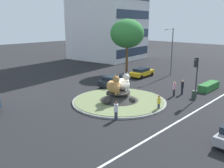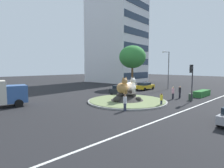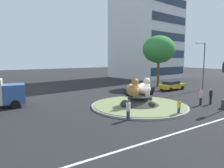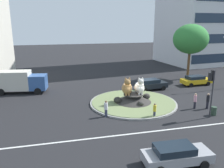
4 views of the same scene
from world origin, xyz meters
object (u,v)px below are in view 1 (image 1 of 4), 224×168
pedestrian_black_shirt (182,87)px  litter_bin (194,94)px  pedestrian_yellow_shirt (159,103)px  hatchback_near_shophouse (142,72)px  traffic_light_mast (196,69)px  broadleaf_tree_behind_island (127,34)px  cat_statue_tabby (114,86)px  streetlight_arm (171,48)px  pedestrian_pink_shirt (174,88)px  parked_car_right (113,81)px  pedestrian_white_shirt (116,110)px  cat_statue_white (124,83)px

pedestrian_black_shirt → litter_bin: size_ratio=2.00×
pedestrian_yellow_shirt → hatchback_near_shophouse: 15.45m
traffic_light_mast → broadleaf_tree_behind_island: size_ratio=0.53×
cat_statue_tabby → streetlight_arm: bearing=111.6°
pedestrian_black_shirt → streetlight_arm: bearing=-52.2°
pedestrian_pink_shirt → pedestrian_black_shirt: bearing=14.8°
broadleaf_tree_behind_island → streetlight_arm: broadleaf_tree_behind_island is taller
traffic_light_mast → parked_car_right: size_ratio=1.07×
hatchback_near_shophouse → pedestrian_black_shirt: bearing=-119.5°
pedestrian_white_shirt → hatchback_near_shophouse: (16.07, 8.92, -0.13)m
cat_statue_white → traffic_light_mast: (5.33, -5.79, 1.60)m
traffic_light_mast → litter_bin: (0.86, 0.34, -3.10)m
pedestrian_pink_shirt → pedestrian_black_shirt: pedestrian_black_shirt is taller
broadleaf_tree_behind_island → pedestrian_yellow_shirt: (-12.47, -14.50, -5.85)m
pedestrian_pink_shirt → hatchback_near_shophouse: 10.84m
cat_statue_tabby → parked_car_right: (5.17, 4.95, -1.16)m
pedestrian_white_shirt → parked_car_right: 11.73m
cat_statue_tabby → traffic_light_mast: traffic_light_mast is taller
cat_statue_tabby → broadleaf_tree_behind_island: broadleaf_tree_behind_island is taller
parked_car_right → cat_statue_white: bearing=-131.2°
pedestrian_white_shirt → litter_bin: (10.97, -2.26, -0.45)m
pedestrian_black_shirt → pedestrian_white_shirt: bearing=87.7°
traffic_light_mast → pedestrian_yellow_shirt: traffic_light_mast is taller
broadleaf_tree_behind_island → hatchback_near_shophouse: bearing=-104.6°
litter_bin → pedestrian_pink_shirt: bearing=111.9°
pedestrian_yellow_shirt → parked_car_right: 10.38m
pedestrian_pink_shirt → streetlight_arm: bearing=61.3°
streetlight_arm → pedestrian_yellow_shirt: bearing=26.6°
traffic_light_mast → pedestrian_yellow_shirt: 6.19m
pedestrian_white_shirt → litter_bin: size_ratio=1.91×
cat_statue_tabby → traffic_light_mast: (6.88, -5.84, 1.58)m
cat_statue_white → litter_bin: size_ratio=2.38×
streetlight_arm → pedestrian_yellow_shirt: 17.82m
parked_car_right → broadleaf_tree_behind_island: bearing=23.6°
cat_statue_white → pedestrian_pink_shirt: size_ratio=1.20×
litter_bin → cat_statue_white: bearing=138.7°
streetlight_arm → litter_bin: 13.27m
streetlight_arm → parked_car_right: 12.55m
pedestrian_yellow_shirt → hatchback_near_shophouse: (11.41, 10.42, -0.05)m
broadleaf_tree_behind_island → hatchback_near_shophouse: 7.25m
pedestrian_black_shirt → hatchback_near_shophouse: bearing=-26.0°
streetlight_arm → pedestrian_pink_shirt: 12.52m
cat_statue_white → litter_bin: 8.39m
traffic_light_mast → broadleaf_tree_behind_island: bearing=-18.8°
cat_statue_tabby → pedestrian_pink_shirt: 7.72m
pedestrian_pink_shirt → broadleaf_tree_behind_island: bearing=90.8°
cat_statue_white → traffic_light_mast: 8.03m
broadleaf_tree_behind_island → pedestrian_yellow_shirt: 19.99m
streetlight_arm → pedestrian_black_shirt: (-8.79, -6.79, -3.47)m
cat_statue_tabby → streetlight_arm: size_ratio=0.29×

